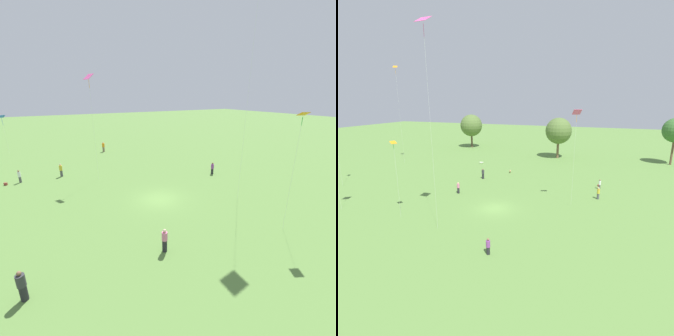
{
  "view_description": "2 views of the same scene",
  "coord_description": "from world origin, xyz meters",
  "views": [
    {
      "loc": [
        -19.38,
        9.76,
        10.55
      ],
      "look_at": [
        -1.17,
        -0.39,
        3.75
      ],
      "focal_mm": 24.0,
      "sensor_mm": 36.0,
      "label": 1
    },
    {
      "loc": [
        12.74,
        -29.86,
        13.9
      ],
      "look_at": [
        1.72,
        -0.44,
        5.83
      ],
      "focal_mm": 28.0,
      "sensor_mm": 36.0,
      "label": 2
    }
  ],
  "objects": [
    {
      "name": "kite_0",
      "position": [
        -9.87,
        -6.48,
        8.74
      ],
      "size": [
        0.82,
        0.84,
        9.42
      ],
      "rotation": [
        0.0,
        0.0,
        0.35
      ],
      "color": "orange",
      "rests_on": "ground_plane"
    },
    {
      "name": "person_0",
      "position": [
        12.79,
        13.19,
        0.83
      ],
      "size": [
        0.45,
        0.45,
        1.65
      ],
      "rotation": [
        0.0,
        0.0,
        3.62
      ],
      "color": "#4C4C51",
      "rests_on": "ground_plane"
    },
    {
      "name": "ground_plane",
      "position": [
        0.0,
        0.0,
        0.0
      ],
      "size": [
        240.0,
        240.0,
        0.0
      ],
      "primitive_type": "plane",
      "color": "#5B843D"
    },
    {
      "name": "picnic_bag_0",
      "position": [
        12.62,
        14.73,
        0.16
      ],
      "size": [
        0.33,
        0.41,
        0.33
      ],
      "rotation": [
        0.0,
        0.0,
        1.11
      ],
      "color": "#933833",
      "rests_on": "ground_plane"
    },
    {
      "name": "person_1",
      "position": [
        23.98,
        -0.04,
        0.95
      ],
      "size": [
        0.64,
        0.64,
        1.92
      ],
      "rotation": [
        0.0,
        0.0,
        5.74
      ],
      "color": "#847056",
      "rests_on": "ground_plane"
    },
    {
      "name": "person_3",
      "position": [
        -7.44,
        11.97,
        0.92
      ],
      "size": [
        0.48,
        0.48,
        1.87
      ],
      "rotation": [
        0.0,
        0.0,
        3.1
      ],
      "color": "#232328",
      "rests_on": "ground_plane"
    },
    {
      "name": "person_6",
      "position": [
        12.71,
        8.43,
        0.89
      ],
      "size": [
        0.54,
        0.54,
        1.79
      ],
      "rotation": [
        0.0,
        0.0,
        0.69
      ],
      "color": "#4C4C51",
      "rests_on": "ground_plane"
    },
    {
      "name": "person_4",
      "position": [
        3.57,
        -10.12,
        0.81
      ],
      "size": [
        0.55,
        0.55,
        1.65
      ],
      "rotation": [
        0.0,
        0.0,
        3.7
      ],
      "color": "#232328",
      "rests_on": "ground_plane"
    },
    {
      "name": "kite_4",
      "position": [
        9.37,
        4.24,
        12.14
      ],
      "size": [
        1.28,
        1.17,
        12.9
      ],
      "rotation": [
        0.0,
        0.0,
        2.77
      ],
      "color": "#E54C99",
      "rests_on": "ground_plane"
    },
    {
      "name": "kite_2",
      "position": [
        31.65,
        15.98,
        6.67
      ],
      "size": [
        1.36,
        1.4,
        7.1
      ],
      "rotation": [
        0.0,
        0.0,
        1.27
      ],
      "color": "blue",
      "rests_on": "ground_plane"
    },
    {
      "name": "person_5",
      "position": [
        -7.62,
        3.47,
        0.88
      ],
      "size": [
        0.58,
        0.58,
        1.78
      ],
      "rotation": [
        0.0,
        0.0,
        3.91
      ],
      "color": "#232328",
      "rests_on": "ground_plane"
    }
  ]
}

